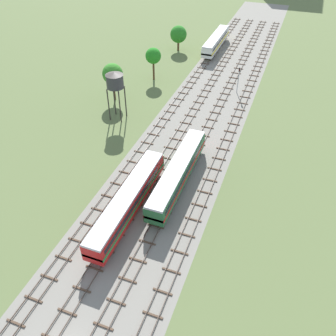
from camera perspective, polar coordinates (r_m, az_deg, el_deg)
ground_plane at (r=76.96m, az=6.78°, el=10.48°), size 480.00×480.00×0.00m
ballast_bed at (r=76.96m, az=6.78°, el=10.48°), size 17.47×176.00×0.01m
track_far_left at (r=79.34m, az=2.20°, el=11.77°), size 2.40×126.00×0.29m
track_left at (r=78.22m, az=5.37°, el=11.20°), size 2.40×126.00×0.29m
track_centre_left at (r=77.35m, az=8.62°, el=10.58°), size 2.40×126.00×0.29m
track_centre at (r=76.74m, az=11.91°, el=9.91°), size 2.40×126.00×0.29m
diesel_railcar_left_nearest at (r=48.83m, az=-6.57°, el=-5.32°), size 2.96×20.50×3.80m
diesel_railcar_centre_left_near at (r=53.11m, az=1.65°, el=-0.67°), size 2.96×20.50×3.80m
diesel_railcar_far_left_mid at (r=105.33m, az=7.86°, el=19.99°), size 2.96×20.50×3.80m
water_tower at (r=68.20m, az=-8.73°, el=13.94°), size 3.44×3.44×9.76m
signal_post_nearest at (r=80.91m, az=11.52°, el=14.43°), size 0.28×0.47×5.97m
lineside_tree_0 at (r=76.39m, az=-9.08°, el=15.01°), size 4.35×4.35×8.13m
lineside_tree_1 at (r=85.03m, az=-2.44°, el=17.89°), size 3.67×3.67×7.70m
lineside_tree_2 at (r=103.56m, az=1.73°, el=21.08°), size 4.60×4.60×6.82m
spare_rail_bundle at (r=50.54m, az=-10.08°, el=-7.86°), size 0.60×10.00×0.24m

